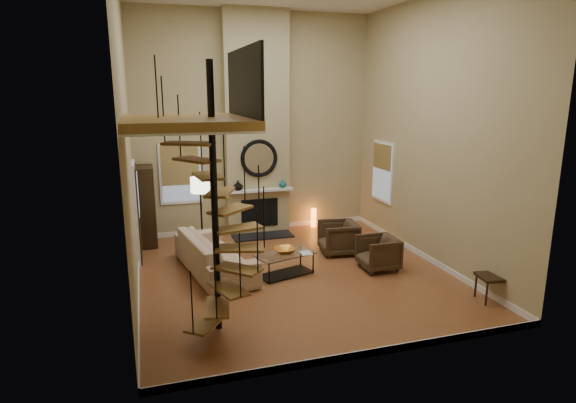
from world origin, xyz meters
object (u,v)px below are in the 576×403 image
object	(u,v)px
coffee_table	(286,261)
armchair_far	(381,252)
hutch	(146,206)
sofa	(214,253)
armchair_near	(342,238)
floor_lamp	(200,191)
side_chair	(497,272)
accent_lamp	(314,218)

from	to	relation	value
coffee_table	armchair_far	bearing A→B (deg)	-7.46
hutch	sofa	bearing A→B (deg)	-61.01
armchair_near	coffee_table	distance (m)	1.84
armchair_far	coffee_table	world-z (taller)	armchair_far
armchair_far	coffee_table	xyz separation A→B (m)	(-1.97, 0.26, -0.07)
floor_lamp	side_chair	size ratio (longest dim) A/B	1.79
hutch	coffee_table	bearing A→B (deg)	-47.41
sofa	side_chair	world-z (taller)	side_chair
armchair_near	side_chair	distance (m)	3.50
armchair_near	armchair_far	xyz separation A→B (m)	(0.38, -1.17, 0.00)
hutch	accent_lamp	distance (m)	4.35
sofa	side_chair	distance (m)	5.31
hutch	floor_lamp	bearing A→B (deg)	-36.68
coffee_table	accent_lamp	distance (m)	3.51
coffee_table	floor_lamp	distance (m)	2.64
armchair_near	sofa	bearing A→B (deg)	-76.69
coffee_table	armchair_near	bearing A→B (deg)	29.69
armchair_far	accent_lamp	xyz separation A→B (m)	(-0.26, 3.33, -0.10)
armchair_near	armchair_far	bearing A→B (deg)	24.62
armchair_near	accent_lamp	distance (m)	2.16
hutch	side_chair	distance (m)	7.63
sofa	accent_lamp	world-z (taller)	sofa
sofa	floor_lamp	xyz separation A→B (m)	(-0.06, 1.35, 1.02)
accent_lamp	side_chair	size ratio (longest dim) A/B	0.52
sofa	armchair_far	size ratio (longest dim) A/B	3.38
floor_lamp	side_chair	xyz separation A→B (m)	(4.58, -4.13, -0.89)
hutch	coffee_table	size ratio (longest dim) A/B	1.43
side_chair	accent_lamp	bearing A→B (deg)	105.52
sofa	armchair_near	world-z (taller)	sofa
hutch	floor_lamp	world-z (taller)	hutch
armchair_far	accent_lamp	bearing A→B (deg)	-174.46
coffee_table	floor_lamp	size ratio (longest dim) A/B	0.75
hutch	side_chair	bearing A→B (deg)	-41.01
accent_lamp	sofa	bearing A→B (deg)	-140.80
sofa	armchair_near	bearing A→B (deg)	-93.29
floor_lamp	side_chair	bearing A→B (deg)	-42.04
floor_lamp	side_chair	distance (m)	6.23
hutch	accent_lamp	size ratio (longest dim) A/B	3.72
accent_lamp	floor_lamp	bearing A→B (deg)	-159.88
sofa	armchair_far	world-z (taller)	sofa
sofa	floor_lamp	size ratio (longest dim) A/B	1.46
armchair_far	floor_lamp	bearing A→B (deg)	-121.84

